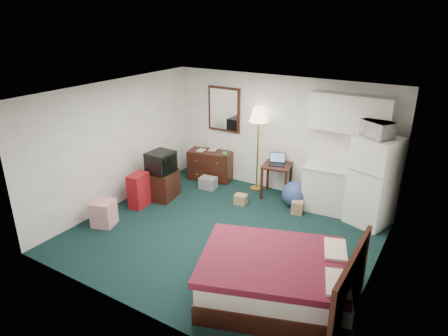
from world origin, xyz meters
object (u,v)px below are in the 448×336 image
Objects in this scene: kitchen_counter at (326,188)px; tv_stand at (161,184)px; suitcase at (139,190)px; floor_lamp at (258,149)px; dresser at (210,165)px; desk at (276,180)px; bed at (275,279)px; fridge at (373,181)px.

tv_stand is at bearing -162.34° from kitchen_counter.
floor_lamp is at bearing 43.68° from suitcase.
suitcase is at bearing -114.51° from dresser.
bed is (1.36, -3.00, -0.05)m from desk.
bed is (-0.59, -2.86, -0.52)m from fridge.
dresser is 1.45× the size of suitcase.
tv_stand is at bearing -115.50° from dresser.
dresser is 1.31m from floor_lamp.
suitcase is at bearing -129.11° from floor_lamp.
floor_lamp is 2.19m from tv_stand.
tv_stand is 0.92× the size of suitcase.
bed is (0.29, -2.98, -0.14)m from kitchen_counter.
bed is at bearing -89.56° from kitchen_counter.
kitchen_counter is at bearing 76.11° from bed.
desk is 2.86m from suitcase.
dresser is at bearing 115.71° from bed.
kitchen_counter is at bearing -12.05° from desk.
desk is 1.07m from kitchen_counter.
fridge is at bearing 5.95° from tv_stand.
tv_stand is at bearing 134.45° from bed.
desk is (0.52, -0.12, -0.57)m from floor_lamp.
tv_stand is at bearing -136.50° from floor_lamp.
bed reaches higher than tv_stand.
kitchen_counter is (1.07, -0.02, 0.09)m from desk.
fridge reaches higher than dresser.
dresser is 0.54× the size of floor_lamp.
fridge is at bearing 15.79° from suitcase.
suitcase is at bearing -111.21° from tv_stand.
floor_lamp is at bearing 32.95° from tv_stand.
tv_stand is at bearing -158.07° from desk.
bed is 3.01× the size of tv_stand.
bed is (3.06, -3.05, -0.03)m from dresser.
kitchen_counter reaches higher than desk.
fridge is 0.86× the size of bed.
floor_lamp is at bearing 101.72° from bed.
dresser is 0.61× the size of fridge.
kitchen_counter reaches higher than tv_stand.
kitchen_counter is 2.99m from bed.
floor_lamp is 2.88× the size of tv_stand.
floor_lamp reaches higher than tv_stand.
suitcase is (-4.10, -1.74, -0.48)m from fridge.
bed is 3.79m from tv_stand.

